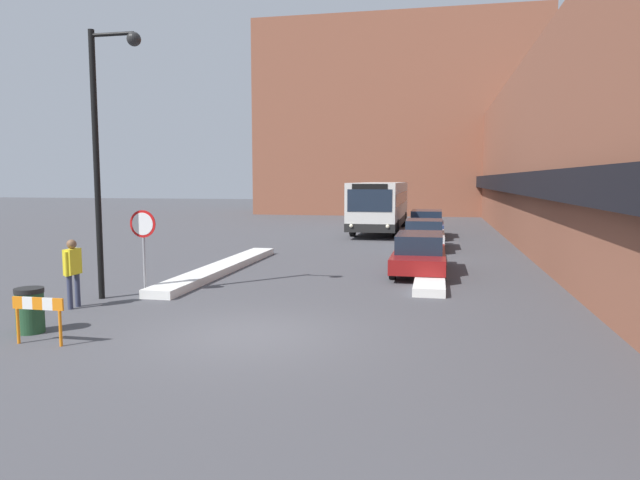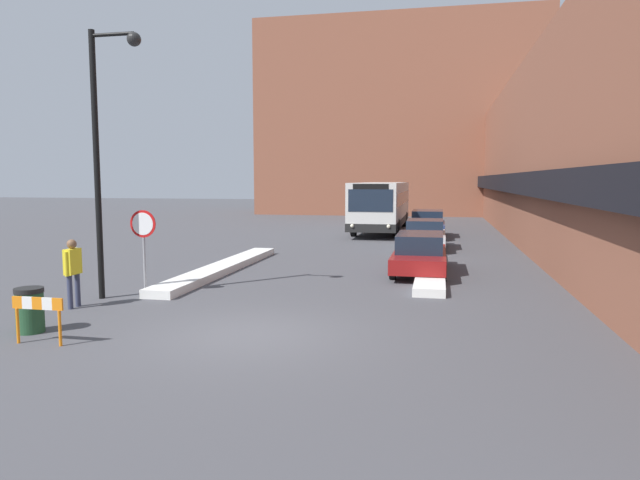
% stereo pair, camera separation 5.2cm
% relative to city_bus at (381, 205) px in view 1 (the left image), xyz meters
% --- Properties ---
extents(ground_plane, '(160.00, 160.00, 0.00)m').
position_rel_city_bus_xyz_m(ground_plane, '(-0.31, -24.65, -1.66)').
color(ground_plane, '#47474C').
extents(building_row_right, '(5.50, 60.00, 8.72)m').
position_rel_city_bus_xyz_m(building_row_right, '(9.67, -0.65, 2.69)').
color(building_row_right, brown).
rests_on(building_row_right, ground_plane).
extents(building_backdrop_far, '(26.00, 8.00, 17.66)m').
position_rel_city_bus_xyz_m(building_backdrop_far, '(-0.31, 18.88, 7.18)').
color(building_backdrop_far, brown).
rests_on(building_backdrop_far, ground_plane).
extents(snow_bank_left, '(0.90, 9.81, 0.24)m').
position_rel_city_bus_xyz_m(snow_bank_left, '(-3.91, -16.95, -1.53)').
color(snow_bank_left, silver).
rests_on(snow_bank_left, ground_plane).
extents(snow_bank_right, '(0.90, 9.00, 0.24)m').
position_rel_city_bus_xyz_m(snow_bank_right, '(3.29, -15.66, -1.53)').
color(snow_bank_right, silver).
rests_on(snow_bank_right, ground_plane).
extents(city_bus, '(2.71, 12.11, 3.03)m').
position_rel_city_bus_xyz_m(city_bus, '(0.00, 0.00, 0.00)').
color(city_bus, silver).
rests_on(city_bus, ground_plane).
extents(parked_car_front, '(1.80, 4.87, 1.36)m').
position_rel_city_bus_xyz_m(parked_car_front, '(2.89, -15.83, -0.96)').
color(parked_car_front, maroon).
rests_on(parked_car_front, ground_plane).
extents(parked_car_middle, '(1.89, 4.25, 1.35)m').
position_rel_city_bus_xyz_m(parked_car_middle, '(2.89, -8.79, -0.97)').
color(parked_car_middle, '#B7B7BC').
rests_on(parked_car_middle, ground_plane).
extents(parked_car_back, '(1.93, 4.61, 1.50)m').
position_rel_city_bus_xyz_m(parked_car_back, '(2.89, -3.28, -0.91)').
color(parked_car_back, navy).
rests_on(parked_car_back, ground_plane).
extents(stop_sign, '(0.76, 0.08, 2.37)m').
position_rel_city_bus_xyz_m(stop_sign, '(-4.51, -21.27, 0.06)').
color(stop_sign, gray).
rests_on(stop_sign, ground_plane).
extents(street_lamp, '(1.46, 0.36, 7.06)m').
position_rel_city_bus_xyz_m(street_lamp, '(-5.12, -22.00, 2.66)').
color(street_lamp, black).
rests_on(street_lamp, ground_plane).
extents(pedestrian, '(0.23, 0.56, 1.73)m').
position_rel_city_bus_xyz_m(pedestrian, '(-5.41, -23.16, -0.62)').
color(pedestrian, '#333851').
rests_on(pedestrian, ground_plane).
extents(trash_bin, '(0.59, 0.59, 0.95)m').
position_rel_city_bus_xyz_m(trash_bin, '(-4.86, -25.42, -1.18)').
color(trash_bin, '#234C2D').
rests_on(trash_bin, ground_plane).
extents(construction_barricade, '(1.10, 0.06, 0.94)m').
position_rel_city_bus_xyz_m(construction_barricade, '(-4.06, -26.18, -0.99)').
color(construction_barricade, orange).
rests_on(construction_barricade, ground_plane).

